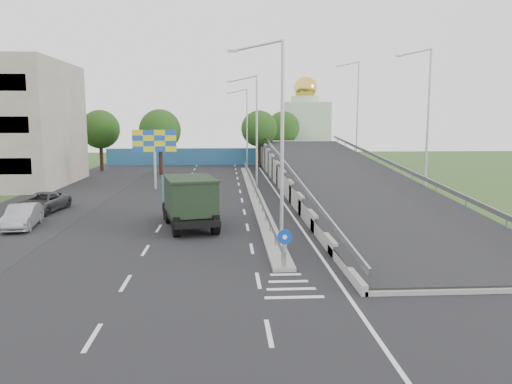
{
  "coord_description": "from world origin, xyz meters",
  "views": [
    {
      "loc": [
        -2.47,
        -18.38,
        6.52
      ],
      "look_at": [
        -0.69,
        10.84,
        2.2
      ],
      "focal_mm": 35.0,
      "sensor_mm": 36.0,
      "label": 1
    }
  ],
  "objects": [
    {
      "name": "blue_wall",
      "position": [
        -4.0,
        52.0,
        1.2
      ],
      "size": [
        30.0,
        0.5,
        2.4
      ],
      "primitive_type": "cube",
      "color": "teal",
      "rests_on": "ground"
    },
    {
      "name": "median",
      "position": [
        0.0,
        24.0,
        0.1
      ],
      "size": [
        1.0,
        44.0,
        0.2
      ],
      "primitive_type": "cube",
      "color": "gray",
      "rests_on": "ground"
    },
    {
      "name": "lamp_post_mid",
      "position": [
        0.11,
        26.0,
        5.81
      ],
      "size": [
        2.74,
        0.18,
        10.08
      ],
      "color": "#B2B5B7",
      "rests_on": "median"
    },
    {
      "name": "median_guardrail",
      "position": [
        0.0,
        24.0,
        0.75
      ],
      "size": [
        0.09,
        44.0,
        0.71
      ],
      "color": "gray",
      "rests_on": "median"
    },
    {
      "name": "billboard",
      "position": [
        -9.0,
        28.0,
        4.19
      ],
      "size": [
        4.0,
        0.24,
        5.5
      ],
      "color": "#B2B5B7",
      "rests_on": "ground"
    },
    {
      "name": "parked_car_b",
      "position": [
        -14.68,
        11.76,
        0.72
      ],
      "size": [
        2.04,
        4.5,
        1.43
      ],
      "primitive_type": "imported",
      "rotation": [
        0.0,
        0.0,
        0.12
      ],
      "color": "gray",
      "rests_on": "ground"
    },
    {
      "name": "lamp_post_near",
      "position": [
        0.11,
        6.0,
        5.81
      ],
      "size": [
        2.74,
        0.18,
        10.08
      ],
      "color": "#B2B5B7",
      "rests_on": "median"
    },
    {
      "name": "parked_car_c",
      "position": [
        -15.33,
        16.83,
        0.69
      ],
      "size": [
        2.96,
        5.26,
        1.39
      ],
      "primitive_type": "imported",
      "rotation": [
        0.0,
        0.0,
        -0.14
      ],
      "color": "#35373B",
      "rests_on": "ground"
    },
    {
      "name": "parking_strip",
      "position": [
        -16.0,
        20.0,
        0.0
      ],
      "size": [
        8.0,
        90.0,
        0.05
      ],
      "primitive_type": "cube",
      "color": "black",
      "rests_on": "ground"
    },
    {
      "name": "church",
      "position": [
        10.0,
        60.0,
        5.31
      ],
      "size": [
        7.0,
        7.0,
        13.8
      ],
      "color": "#B2CCAD",
      "rests_on": "ground"
    },
    {
      "name": "lamp_post_far",
      "position": [
        0.11,
        46.0,
        5.81
      ],
      "size": [
        2.74,
        0.18,
        10.08
      ],
      "color": "#B2B5B7",
      "rests_on": "median"
    },
    {
      "name": "dump_truck",
      "position": [
        -4.77,
        11.77,
        1.71
      ],
      "size": [
        4.0,
        7.41,
        3.1
      ],
      "rotation": [
        0.0,
        0.0,
        0.22
      ],
      "color": "black",
      "rests_on": "ground"
    },
    {
      "name": "tree_ramp_far",
      "position": [
        6.0,
        55.0,
        5.18
      ],
      "size": [
        4.8,
        4.8,
        7.6
      ],
      "color": "black",
      "rests_on": "ground"
    },
    {
      "name": "tree_median_far",
      "position": [
        2.0,
        48.0,
        5.18
      ],
      "size": [
        4.8,
        4.8,
        7.6
      ],
      "color": "black",
      "rests_on": "ground"
    },
    {
      "name": "ground",
      "position": [
        0.0,
        0.0,
        0.0
      ],
      "size": [
        160.0,
        160.0,
        0.0
      ],
      "primitive_type": "plane",
      "color": "#2D4C1E",
      "rests_on": "ground"
    },
    {
      "name": "sign_bollard",
      "position": [
        0.0,
        2.17,
        1.03
      ],
      "size": [
        0.64,
        0.23,
        1.67
      ],
      "color": "black",
      "rests_on": "median"
    },
    {
      "name": "tree_left_mid",
      "position": [
        -10.0,
        40.0,
        5.18
      ],
      "size": [
        4.8,
        4.8,
        7.6
      ],
      "color": "black",
      "rests_on": "ground"
    },
    {
      "name": "road_surface",
      "position": [
        -3.0,
        20.0,
        0.0
      ],
      "size": [
        26.0,
        90.0,
        0.04
      ],
      "primitive_type": "cube",
      "color": "black",
      "rests_on": "ground"
    },
    {
      "name": "overpass_ramp",
      "position": [
        7.5,
        24.0,
        1.75
      ],
      "size": [
        10.0,
        50.0,
        3.5
      ],
      "color": "gray",
      "rests_on": "ground"
    },
    {
      "name": "tree_left_far",
      "position": [
        -18.0,
        45.0,
        5.18
      ],
      "size": [
        4.8,
        4.8,
        7.6
      ],
      "color": "black",
      "rests_on": "ground"
    }
  ]
}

